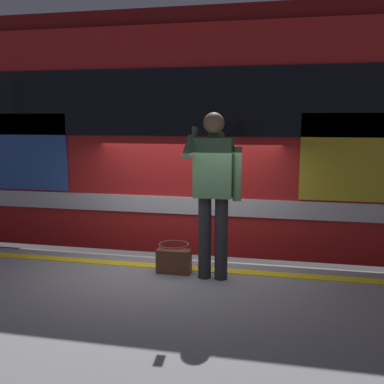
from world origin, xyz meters
The scene contains 7 objects.
ground_plane centered at (0.00, 0.00, 0.00)m, with size 24.75×24.75×0.00m, color #3D3D3F.
safety_line centered at (0.00, 0.30, 1.13)m, with size 12.19×0.16×0.01m, color yellow.
track_rail_near centered at (0.00, -1.53, 0.08)m, with size 16.17×0.08×0.16m, color slate.
track_rail_far centered at (0.00, -2.97, 0.08)m, with size 16.17×0.08×0.16m, color slate.
train_carriage centered at (0.16, -2.24, 2.62)m, with size 13.59×2.94×4.15m.
passenger centered at (-0.57, 0.55, 2.18)m, with size 0.57×0.55×1.78m.
handbag centered at (-0.12, 0.48, 1.29)m, with size 0.38×0.35×0.34m.
Camera 1 is at (-1.36, 5.23, 2.85)m, focal length 42.54 mm.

